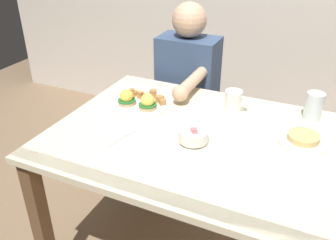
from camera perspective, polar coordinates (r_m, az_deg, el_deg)
The scene contains 8 objects.
dining_table at distance 1.55m, azimuth 4.64°, elevation -5.78°, with size 1.20×0.90×0.74m.
eggs_benedict_plate at distance 1.70m, azimuth -4.65°, elevation 2.68°, with size 0.27×0.27×0.09m.
fruit_bowl at distance 1.42m, azimuth 4.21°, elevation -2.53°, with size 0.12×0.12×0.06m.
coffee_mug at distance 1.69m, azimuth 10.35°, elevation 3.15°, with size 0.11×0.08×0.09m.
fork at distance 1.48m, azimuth -7.18°, elevation -2.70°, with size 0.05×0.16×0.00m.
water_glass_near at distance 1.70m, azimuth 22.00°, elevation 1.78°, with size 0.08×0.08×0.13m.
side_plate at distance 1.53m, azimuth 20.56°, elevation -2.88°, with size 0.20×0.20×0.04m.
diner_person at distance 2.12m, azimuth 2.90°, elevation 4.92°, with size 0.34×0.54×1.14m.
Camera 1 is at (0.42, -1.20, 1.51)m, focal length 38.59 mm.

